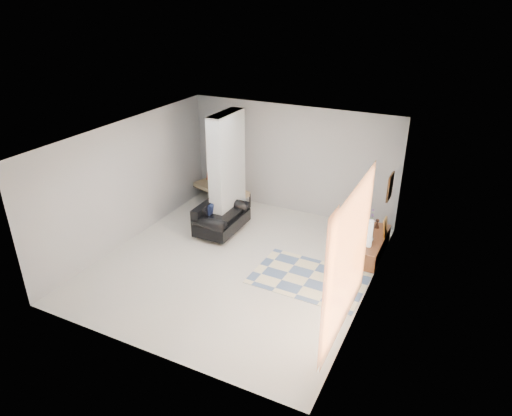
% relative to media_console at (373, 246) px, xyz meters
% --- Properties ---
extents(floor, '(6.00, 6.00, 0.00)m').
position_rel_media_console_xyz_m(floor, '(-2.52, -1.67, -0.21)').
color(floor, silver).
rests_on(floor, ground).
extents(ceiling, '(6.00, 6.00, 0.00)m').
position_rel_media_console_xyz_m(ceiling, '(-2.52, -1.67, 2.59)').
color(ceiling, white).
rests_on(ceiling, wall_back).
extents(wall_back, '(6.00, 0.00, 6.00)m').
position_rel_media_console_xyz_m(wall_back, '(-2.52, 1.33, 1.19)').
color(wall_back, '#B1B2B5').
rests_on(wall_back, ground).
extents(wall_front, '(6.00, 0.00, 6.00)m').
position_rel_media_console_xyz_m(wall_front, '(-2.52, -4.67, 1.19)').
color(wall_front, '#B1B2B5').
rests_on(wall_front, ground).
extents(wall_left, '(0.00, 6.00, 6.00)m').
position_rel_media_console_xyz_m(wall_left, '(-5.27, -1.67, 1.19)').
color(wall_left, '#B1B2B5').
rests_on(wall_left, ground).
extents(wall_right, '(0.00, 6.00, 6.00)m').
position_rel_media_console_xyz_m(wall_right, '(0.23, -1.67, 1.19)').
color(wall_right, '#B1B2B5').
rests_on(wall_right, ground).
extents(partition_column, '(0.35, 1.20, 2.80)m').
position_rel_media_console_xyz_m(partition_column, '(-3.62, -0.07, 1.19)').
color(partition_column, silver).
rests_on(partition_column, floor).
extents(hallway_door, '(0.85, 0.06, 2.04)m').
position_rel_media_console_xyz_m(hallway_door, '(-4.62, 1.29, 0.81)').
color(hallway_door, silver).
rests_on(hallway_door, floor).
extents(curtain, '(0.00, 2.55, 2.55)m').
position_rel_media_console_xyz_m(curtain, '(0.15, -2.82, 1.24)').
color(curtain, orange).
rests_on(curtain, wall_right).
extents(wall_art, '(0.04, 0.45, 0.55)m').
position_rel_media_console_xyz_m(wall_art, '(0.20, -0.00, 1.44)').
color(wall_art, '#341F0E').
rests_on(wall_art, wall_right).
extents(media_console, '(0.45, 1.58, 0.80)m').
position_rel_media_console_xyz_m(media_console, '(0.00, 0.00, 0.00)').
color(media_console, brown).
rests_on(media_console, floor).
extents(loveseat, '(0.86, 1.47, 0.76)m').
position_rel_media_console_xyz_m(loveseat, '(-3.58, -0.56, 0.16)').
color(loveseat, silver).
rests_on(loveseat, floor).
extents(daybed, '(1.80, 1.21, 0.77)m').
position_rel_media_console_xyz_m(daybed, '(-4.44, 0.97, 0.21)').
color(daybed, black).
rests_on(daybed, floor).
extents(area_rug, '(2.29, 1.56, 0.01)m').
position_rel_media_console_xyz_m(area_rug, '(-0.92, -1.55, -0.20)').
color(area_rug, beige).
rests_on(area_rug, floor).
extents(cylinder_lamp, '(0.11, 0.11, 0.61)m').
position_rel_media_console_xyz_m(cylinder_lamp, '(-0.02, -0.41, 0.50)').
color(cylinder_lamp, silver).
rests_on(cylinder_lamp, media_console).
extents(bronze_figurine, '(0.12, 0.12, 0.23)m').
position_rel_media_console_xyz_m(bronze_figurine, '(-0.05, 0.50, 0.31)').
color(bronze_figurine, '#331D16').
rests_on(bronze_figurine, media_console).
extents(vase, '(0.18, 0.18, 0.17)m').
position_rel_media_console_xyz_m(vase, '(-0.05, -0.20, 0.28)').
color(vase, white).
rests_on(vase, media_console).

